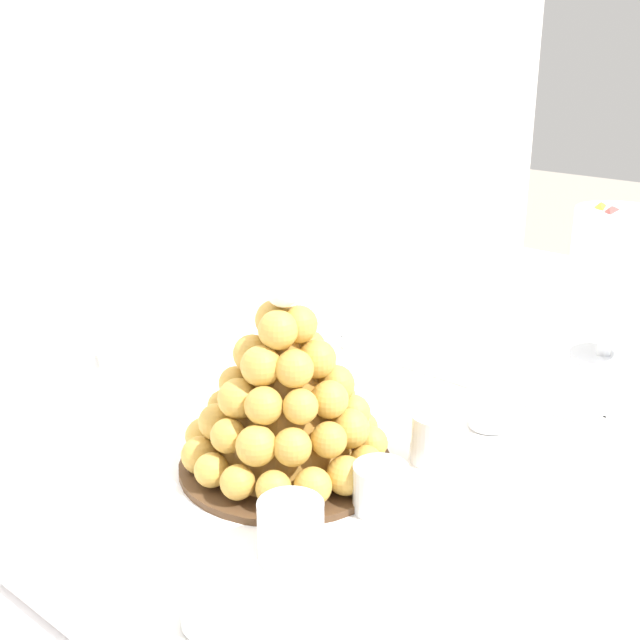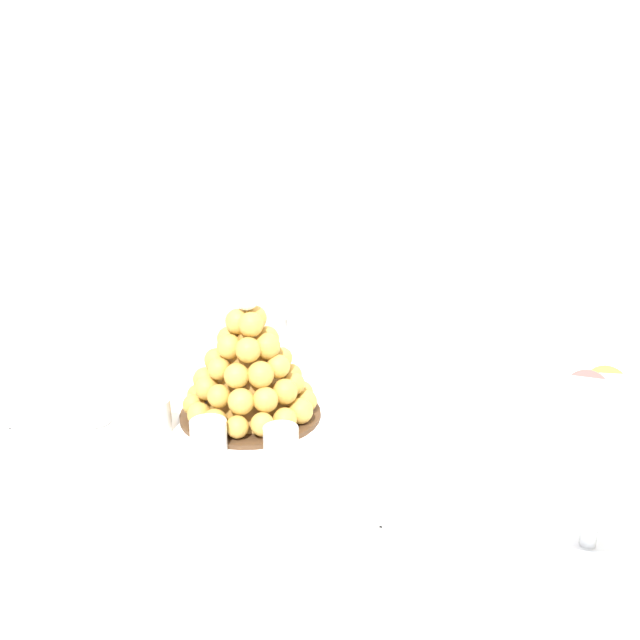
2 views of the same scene
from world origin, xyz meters
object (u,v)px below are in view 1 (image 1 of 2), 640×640
(dessert_cup_mid_left, at_px, (291,532))
(wine_glass, at_px, (93,331))
(macaron_goblet, at_px, (614,266))
(serving_tray, at_px, (305,473))
(dessert_cup_mid_right, at_px, (434,440))
(dessert_cup_right, at_px, (490,407))
(croquembouche, at_px, (285,398))
(dessert_cup_centre, at_px, (380,489))
(dessert_cup_left, at_px, (212,600))

(dessert_cup_mid_left, bearing_deg, wine_glass, 82.10)
(dessert_cup_mid_left, relative_size, macaron_goblet, 0.26)
(wine_glass, bearing_deg, serving_tray, -75.55)
(dessert_cup_mid_right, distance_m, macaron_goblet, 0.45)
(dessert_cup_right, bearing_deg, dessert_cup_mid_left, 179.31)
(croquembouche, xyz_separation_m, macaron_goblet, (0.55, -0.13, 0.05))
(croquembouche, height_order, dessert_cup_centre, croquembouche)
(dessert_cup_mid_left, relative_size, dessert_cup_centre, 1.09)
(wine_glass, bearing_deg, croquembouche, -75.91)
(dessert_cup_right, xyz_separation_m, wine_glass, (-0.30, 0.37, 0.09))
(macaron_goblet, xyz_separation_m, wine_glass, (-0.62, 0.38, -0.02))
(croquembouche, distance_m, dessert_cup_centre, 0.14)
(wine_glass, bearing_deg, dessert_cup_mid_left, -97.90)
(dessert_cup_left, relative_size, macaron_goblet, 0.22)
(dessert_cup_mid_left, height_order, macaron_goblet, macaron_goblet)
(dessert_cup_left, height_order, dessert_cup_right, dessert_cup_right)
(dessert_cup_mid_left, height_order, dessert_cup_mid_right, same)
(serving_tray, distance_m, macaron_goblet, 0.57)
(dessert_cup_mid_right, bearing_deg, dessert_cup_mid_left, 179.97)
(serving_tray, relative_size, wine_glass, 3.83)
(serving_tray, height_order, wine_glass, wine_glass)
(serving_tray, relative_size, dessert_cup_mid_right, 11.20)
(wine_glass, bearing_deg, macaron_goblet, -31.71)
(dessert_cup_centre, xyz_separation_m, dessert_cup_right, (0.23, 0.01, 0.00))
(dessert_cup_mid_left, relative_size, dessert_cup_right, 1.11)
(dessert_cup_left, bearing_deg, macaron_goblet, -0.02)
(dessert_cup_right, bearing_deg, dessert_cup_left, -178.90)
(dessert_cup_centre, bearing_deg, dessert_cup_right, 2.53)
(macaron_goblet, bearing_deg, wine_glass, 148.29)
(dessert_cup_left, distance_m, macaron_goblet, 0.78)
(dessert_cup_centre, bearing_deg, dessert_cup_left, 179.62)
(serving_tray, bearing_deg, dessert_cup_mid_right, -39.68)
(croquembouche, relative_size, macaron_goblet, 0.99)
(dessert_cup_mid_left, height_order, dessert_cup_centre, dessert_cup_mid_left)
(dessert_cup_centre, distance_m, macaron_goblet, 0.56)
(croquembouche, height_order, dessert_cup_mid_left, croquembouche)
(croquembouche, distance_m, dessert_cup_mid_left, 0.17)
(serving_tray, height_order, dessert_cup_centre, dessert_cup_centre)
(dessert_cup_centre, height_order, wine_glass, wine_glass)
(dessert_cup_right, height_order, macaron_goblet, macaron_goblet)
(dessert_cup_right, distance_m, wine_glass, 0.48)
(serving_tray, xyz_separation_m, dessert_cup_centre, (-0.01, -0.11, 0.03))
(dessert_cup_left, bearing_deg, serving_tray, 24.65)
(dessert_cup_left, height_order, dessert_cup_centre, dessert_cup_centre)
(serving_tray, distance_m, dessert_cup_right, 0.25)
(dessert_cup_left, bearing_deg, dessert_cup_centre, -0.38)
(serving_tray, xyz_separation_m, dessert_cup_mid_left, (-0.12, -0.09, 0.03))
(croquembouche, bearing_deg, dessert_cup_mid_right, -43.86)
(dessert_cup_left, xyz_separation_m, dessert_cup_right, (0.46, 0.01, 0.00))
(dessert_cup_centre, xyz_separation_m, wine_glass, (-0.07, 0.38, 0.09))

